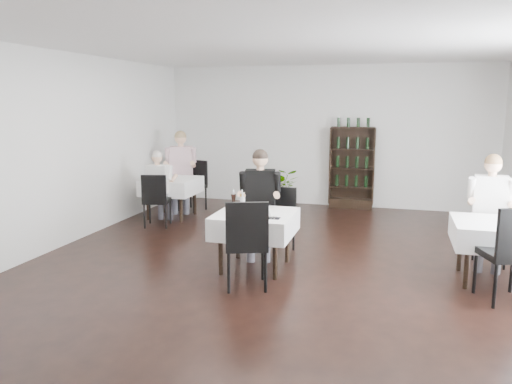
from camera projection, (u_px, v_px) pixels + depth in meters
room_shell at (277, 159)px, 6.45m from camera, size 9.00×9.00×9.00m
wine_shelf at (352, 169)px, 10.50m from camera, size 0.90×0.28×1.75m
main_table at (255, 224)px, 6.69m from camera, size 1.03×1.03×0.77m
left_table at (171, 186)px, 9.70m from camera, size 0.98×0.98×0.77m
right_table at (494, 234)px, 6.18m from camera, size 0.98×0.98×0.77m
potted_tree at (282, 187)px, 10.74m from camera, size 0.86×0.78×0.83m
main_chair_far at (280, 216)px, 7.46m from camera, size 0.46×0.46×0.97m
main_chair_near at (247, 239)px, 5.93m from camera, size 0.64×0.64×1.10m
left_chair_far at (194, 182)px, 10.39m from camera, size 0.59×0.59×1.03m
left_chair_near at (156, 197)px, 8.92m from camera, size 0.53×0.54×0.97m
right_chair_far at (490, 229)px, 6.92m from camera, size 0.40×0.41×0.87m
right_chair_near at (511, 248)px, 5.50m from camera, size 0.65×0.65×1.12m
diner_main at (260, 195)px, 7.20m from camera, size 0.64×0.67×1.56m
diner_left_far at (181, 165)px, 10.20m from camera, size 0.71×0.75×1.65m
diner_left_near at (159, 181)px, 9.20m from camera, size 0.53×0.54×1.36m
diner_right_far at (490, 202)px, 6.72m from camera, size 0.61×0.62×1.55m
plate_far at (260, 209)px, 6.83m from camera, size 0.31×0.31×0.08m
plate_near at (260, 214)px, 6.51m from camera, size 0.36×0.36×0.09m
pilsner_dark at (234, 203)px, 6.69m from camera, size 0.07×0.07×0.31m
pilsner_lager at (242, 202)px, 6.79m from camera, size 0.07×0.07×0.29m
coke_bottle at (243, 205)px, 6.66m from camera, size 0.07×0.07×0.27m
napkin_cutlery at (274, 218)px, 6.35m from camera, size 0.15×0.17×0.02m
pepper_mill at (502, 218)px, 6.17m from camera, size 0.04×0.04×0.09m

